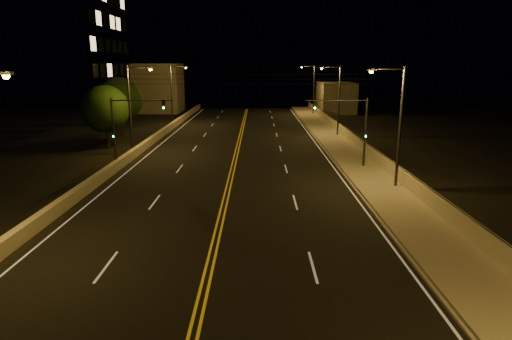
{
  "coord_description": "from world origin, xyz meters",
  "views": [
    {
      "loc": [
        2.08,
        -6.53,
        8.56
      ],
      "look_at": [
        2.0,
        18.0,
        2.5
      ],
      "focal_mm": 30.0,
      "sensor_mm": 36.0,
      "label": 1
    }
  ],
  "objects_px": {
    "building_tower": "(14,33)",
    "streetlight_1": "(396,120)",
    "streetlight_2": "(337,96)",
    "tree_1": "(120,99)",
    "streetlight_3": "(312,86)",
    "traffic_signal_left": "(126,125)",
    "tree_0": "(105,109)",
    "traffic_signal_right": "(353,125)",
    "streetlight_6": "(173,91)",
    "streetlight_5": "(133,104)"
  },
  "relations": [
    {
      "from": "building_tower",
      "to": "streetlight_1",
      "type": "bearing_deg",
      "value": -33.86
    },
    {
      "from": "streetlight_2",
      "to": "tree_1",
      "type": "distance_m",
      "value": 26.01
    },
    {
      "from": "streetlight_3",
      "to": "traffic_signal_left",
      "type": "xyz_separation_m",
      "value": [
        -20.28,
        -39.64,
        -1.15
      ]
    },
    {
      "from": "building_tower",
      "to": "tree_0",
      "type": "xyz_separation_m",
      "value": [
        14.73,
        -11.62,
        -8.18
      ]
    },
    {
      "from": "streetlight_2",
      "to": "traffic_signal_left",
      "type": "bearing_deg",
      "value": -141.02
    },
    {
      "from": "streetlight_3",
      "to": "traffic_signal_left",
      "type": "height_order",
      "value": "streetlight_3"
    },
    {
      "from": "traffic_signal_right",
      "to": "traffic_signal_left",
      "type": "bearing_deg",
      "value": 180.0
    },
    {
      "from": "streetlight_6",
      "to": "building_tower",
      "type": "height_order",
      "value": "building_tower"
    },
    {
      "from": "streetlight_5",
      "to": "tree_1",
      "type": "xyz_separation_m",
      "value": [
        -4.59,
        10.84,
        -0.44
      ]
    },
    {
      "from": "streetlight_3",
      "to": "streetlight_1",
      "type": "bearing_deg",
      "value": -90.0
    },
    {
      "from": "traffic_signal_right",
      "to": "streetlight_6",
      "type": "bearing_deg",
      "value": 126.57
    },
    {
      "from": "streetlight_5",
      "to": "streetlight_6",
      "type": "relative_size",
      "value": 1.0
    },
    {
      "from": "building_tower",
      "to": "traffic_signal_left",
      "type": "bearing_deg",
      "value": -46.62
    },
    {
      "from": "streetlight_6",
      "to": "tree_1",
      "type": "distance_m",
      "value": 10.72
    },
    {
      "from": "traffic_signal_right",
      "to": "tree_1",
      "type": "relative_size",
      "value": 0.83
    },
    {
      "from": "streetlight_1",
      "to": "tree_0",
      "type": "xyz_separation_m",
      "value": [
        -25.07,
        15.08,
        -0.77
      ]
    },
    {
      "from": "streetlight_5",
      "to": "traffic_signal_left",
      "type": "height_order",
      "value": "streetlight_5"
    },
    {
      "from": "streetlight_5",
      "to": "traffic_signal_right",
      "type": "height_order",
      "value": "streetlight_5"
    },
    {
      "from": "streetlight_5",
      "to": "traffic_signal_left",
      "type": "bearing_deg",
      "value": -79.87
    },
    {
      "from": "traffic_signal_right",
      "to": "building_tower",
      "type": "height_order",
      "value": "building_tower"
    },
    {
      "from": "streetlight_1",
      "to": "traffic_signal_right",
      "type": "xyz_separation_m",
      "value": [
        -1.52,
        6.05,
        -1.15
      ]
    },
    {
      "from": "streetlight_5",
      "to": "building_tower",
      "type": "xyz_separation_m",
      "value": [
        -18.39,
        14.37,
        7.41
      ]
    },
    {
      "from": "streetlight_1",
      "to": "streetlight_5",
      "type": "relative_size",
      "value": 1.0
    },
    {
      "from": "streetlight_3",
      "to": "traffic_signal_right",
      "type": "xyz_separation_m",
      "value": [
        -1.52,
        -39.64,
        -1.15
      ]
    },
    {
      "from": "tree_0",
      "to": "tree_1",
      "type": "relative_size",
      "value": 0.93
    },
    {
      "from": "streetlight_3",
      "to": "streetlight_5",
      "type": "height_order",
      "value": "same"
    },
    {
      "from": "streetlight_2",
      "to": "traffic_signal_right",
      "type": "relative_size",
      "value": 1.42
    },
    {
      "from": "streetlight_3",
      "to": "traffic_signal_right",
      "type": "distance_m",
      "value": 39.69
    },
    {
      "from": "streetlight_1",
      "to": "streetlight_2",
      "type": "xyz_separation_m",
      "value": [
        0.0,
        22.47,
        0.0
      ]
    },
    {
      "from": "streetlight_1",
      "to": "tree_1",
      "type": "height_order",
      "value": "streetlight_1"
    },
    {
      "from": "traffic_signal_right",
      "to": "building_tower",
      "type": "relative_size",
      "value": 0.23
    },
    {
      "from": "streetlight_6",
      "to": "tree_1",
      "type": "xyz_separation_m",
      "value": [
        -4.59,
        -9.68,
        -0.44
      ]
    },
    {
      "from": "streetlight_2",
      "to": "streetlight_3",
      "type": "bearing_deg",
      "value": 90.0
    },
    {
      "from": "traffic_signal_left",
      "to": "tree_0",
      "type": "xyz_separation_m",
      "value": [
        -4.78,
        9.03,
        0.38
      ]
    },
    {
      "from": "traffic_signal_left",
      "to": "streetlight_1",
      "type": "bearing_deg",
      "value": -16.62
    },
    {
      "from": "streetlight_3",
      "to": "tree_1",
      "type": "bearing_deg",
      "value": -139.1
    },
    {
      "from": "traffic_signal_left",
      "to": "tree_0",
      "type": "bearing_deg",
      "value": 117.92
    },
    {
      "from": "streetlight_1",
      "to": "traffic_signal_right",
      "type": "height_order",
      "value": "streetlight_1"
    },
    {
      "from": "building_tower",
      "to": "streetlight_2",
      "type": "bearing_deg",
      "value": -6.07
    },
    {
      "from": "streetlight_2",
      "to": "streetlight_6",
      "type": "distance_m",
      "value": 23.79
    },
    {
      "from": "tree_1",
      "to": "tree_0",
      "type": "bearing_deg",
      "value": -83.46
    },
    {
      "from": "tree_0",
      "to": "tree_1",
      "type": "xyz_separation_m",
      "value": [
        -0.93,
        8.1,
        0.33
      ]
    },
    {
      "from": "traffic_signal_left",
      "to": "building_tower",
      "type": "height_order",
      "value": "building_tower"
    },
    {
      "from": "streetlight_5",
      "to": "tree_1",
      "type": "height_order",
      "value": "streetlight_5"
    },
    {
      "from": "building_tower",
      "to": "tree_1",
      "type": "height_order",
      "value": "building_tower"
    },
    {
      "from": "streetlight_5",
      "to": "building_tower",
      "type": "bearing_deg",
      "value": 142.01
    },
    {
      "from": "streetlight_3",
      "to": "tree_0",
      "type": "height_order",
      "value": "streetlight_3"
    },
    {
      "from": "traffic_signal_right",
      "to": "tree_0",
      "type": "relative_size",
      "value": 0.9
    },
    {
      "from": "streetlight_5",
      "to": "traffic_signal_right",
      "type": "distance_m",
      "value": 20.88
    },
    {
      "from": "streetlight_5",
      "to": "building_tower",
      "type": "height_order",
      "value": "building_tower"
    }
  ]
}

